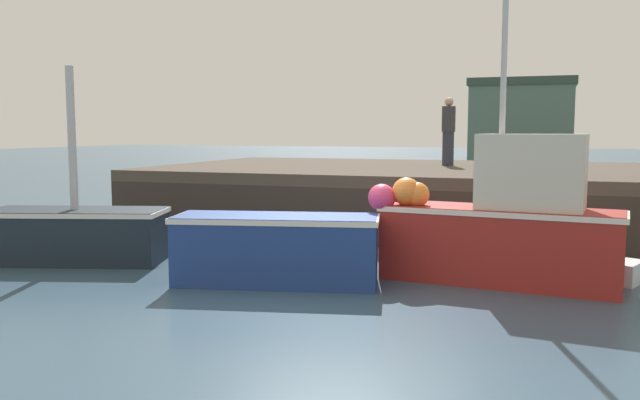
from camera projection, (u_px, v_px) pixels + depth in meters
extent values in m
cube|color=#334C60|center=(306.00, 283.00, 10.21)|extent=(120.00, 160.00, 0.10)
cube|color=#473D33|center=(443.00, 172.00, 16.19)|extent=(13.84, 7.53, 0.25)
cube|color=#312A23|center=(414.00, 219.00, 12.84)|extent=(13.84, 0.24, 1.16)
cylinder|color=#312A23|center=(132.00, 206.00, 15.05)|extent=(0.31, 0.31, 1.16)
cylinder|color=#312A23|center=(415.00, 219.00, 12.92)|extent=(0.31, 0.31, 1.16)
cylinder|color=#312A23|center=(329.00, 185.00, 20.96)|extent=(0.31, 0.31, 1.16)
cylinder|color=#312A23|center=(613.00, 193.00, 18.25)|extent=(0.31, 0.31, 1.16)
cylinder|color=#312A23|center=(263.00, 212.00, 13.98)|extent=(6.54, 0.15, 1.08)
cube|color=#19232D|center=(76.00, 236.00, 11.54)|extent=(3.22, 1.95, 0.93)
cube|color=silver|center=(75.00, 212.00, 11.50)|extent=(3.29, 1.99, 0.08)
cylinder|color=#B7B7BC|center=(72.00, 138.00, 11.36)|extent=(0.14, 0.14, 2.47)
cube|color=navy|center=(276.00, 250.00, 9.91)|extent=(3.16, 1.64, 1.04)
cube|color=silver|center=(276.00, 219.00, 9.86)|extent=(3.22, 1.67, 0.08)
cube|color=maroon|center=(499.00, 246.00, 9.93)|extent=(3.56, 1.36, 1.15)
cube|color=silver|center=(500.00, 211.00, 9.88)|extent=(3.63, 1.39, 0.08)
cube|color=beige|center=(531.00, 172.00, 9.63)|extent=(1.58, 0.98, 1.10)
cylinder|color=#B7B7BC|center=(504.00, 60.00, 9.64)|extent=(0.09, 0.09, 2.15)
sphere|color=orange|center=(406.00, 192.00, 10.22)|extent=(0.44, 0.44, 0.44)
sphere|color=orange|center=(417.00, 195.00, 10.19)|extent=(0.39, 0.39, 0.39)
sphere|color=red|center=(407.00, 192.00, 10.86)|extent=(0.42, 0.42, 0.42)
sphere|color=#DB3866|center=(382.00, 198.00, 10.26)|extent=(0.43, 0.43, 0.43)
cube|color=silver|center=(586.00, 267.00, 10.35)|extent=(1.72, 1.25, 0.33)
cube|color=#7F6647|center=(587.00, 255.00, 10.33)|extent=(0.33, 0.62, 0.04)
cylinder|color=#2D3342|center=(448.00, 149.00, 16.68)|extent=(0.29, 0.29, 0.86)
cylinder|color=#333338|center=(449.00, 119.00, 16.60)|extent=(0.34, 0.34, 0.64)
sphere|color=tan|center=(449.00, 102.00, 16.55)|extent=(0.22, 0.22, 0.22)
cube|color=#4C6656|center=(521.00, 126.00, 43.28)|extent=(6.39, 4.53, 5.13)
cube|color=#2D3D34|center=(522.00, 83.00, 42.98)|extent=(6.64, 4.72, 0.50)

